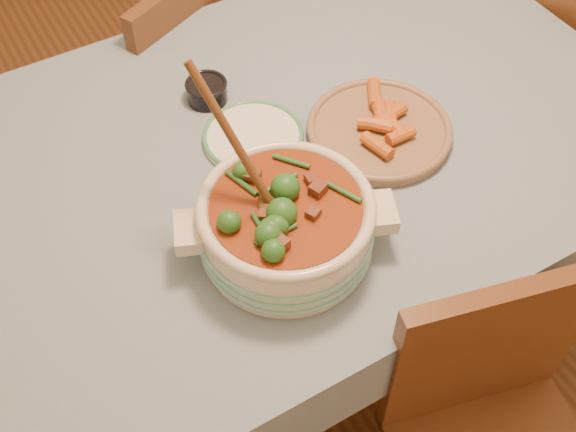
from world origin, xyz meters
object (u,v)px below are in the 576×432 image
object	(u,v)px
white_plate	(253,137)
chair_near	(490,430)
condiment_bowl	(207,90)
dining_table	(284,171)
stew_casserole	(286,221)
chair_far	(169,79)
fried_plate	(379,128)

from	to	relation	value
white_plate	chair_near	size ratio (longest dim) A/B	0.29
white_plate	condiment_bowl	size ratio (longest dim) A/B	2.29
dining_table	condiment_bowl	distance (m)	0.26
stew_casserole	chair_near	world-z (taller)	stew_casserole
condiment_bowl	white_plate	bearing A→B (deg)	-80.34
stew_casserole	chair_far	distance (m)	0.96
fried_plate	chair_near	size ratio (longest dim) A/B	0.42
chair_far	chair_near	world-z (taller)	chair_far
condiment_bowl	stew_casserole	bearing A→B (deg)	-97.04
fried_plate	chair_far	distance (m)	0.81
condiment_bowl	chair_far	bearing A→B (deg)	82.80
dining_table	fried_plate	distance (m)	0.24
dining_table	white_plate	distance (m)	0.12
fried_plate	dining_table	bearing A→B (deg)	156.21
stew_casserole	fried_plate	bearing A→B (deg)	26.33
fried_plate	chair_far	size ratio (longest dim) A/B	0.42
dining_table	stew_casserole	bearing A→B (deg)	-119.22
chair_far	condiment_bowl	bearing A→B (deg)	58.54
condiment_bowl	fried_plate	size ratio (longest dim) A/B	0.30
chair_far	stew_casserole	bearing A→B (deg)	58.63
condiment_bowl	chair_far	xyz separation A→B (m)	(0.05, 0.42, -0.30)
stew_casserole	fried_plate	distance (m)	0.38
stew_casserole	condiment_bowl	xyz separation A→B (m)	(0.06, 0.46, -0.05)
fried_plate	condiment_bowl	bearing A→B (deg)	133.00
white_plate	condiment_bowl	world-z (taller)	condiment_bowl
chair_near	condiment_bowl	bearing A→B (deg)	114.66
fried_plate	stew_casserole	bearing A→B (deg)	-153.67
dining_table	fried_plate	xyz separation A→B (m)	(0.19, -0.09, 0.11)
stew_casserole	chair_far	xyz separation A→B (m)	(0.11, 0.88, -0.35)
dining_table	stew_casserole	size ratio (longest dim) A/B	4.01
condiment_bowl	fried_plate	xyz separation A→B (m)	(0.28, -0.30, -0.01)
chair_near	chair_far	bearing A→B (deg)	108.90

